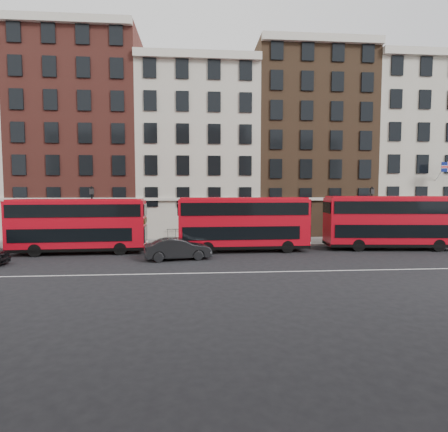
{
  "coord_description": "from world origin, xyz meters",
  "views": [
    {
      "loc": [
        -0.25,
        -23.04,
        4.97
      ],
      "look_at": [
        1.96,
        5.0,
        3.0
      ],
      "focal_mm": 28.0,
      "sensor_mm": 36.0,
      "label": 1
    }
  ],
  "objects": [
    {
      "name": "iron_railings",
      "position": [
        0.0,
        12.7,
        0.65
      ],
      "size": [
        6.6,
        0.06,
        1.0
      ],
      "primitive_type": null,
      "color": "black",
      "rests_on": "pavement"
    },
    {
      "name": "lamp_post_right",
      "position": [
        16.56,
        9.28,
        3.08
      ],
      "size": [
        0.44,
        0.44,
        5.33
      ],
      "color": "black",
      "rests_on": "pavement"
    },
    {
      "name": "road_centre_line",
      "position": [
        0.0,
        -2.0,
        0.01
      ],
      "size": [
        70.0,
        0.12,
        0.01
      ],
      "primitive_type": "cube",
      "color": "white",
      "rests_on": "ground"
    },
    {
      "name": "building_terrace",
      "position": [
        -0.31,
        17.88,
        10.24
      ],
      "size": [
        64.0,
        11.95,
        22.0
      ],
      "color": "#B5AD9D",
      "rests_on": "ground"
    },
    {
      "name": "kerb",
      "position": [
        0.0,
        8.0,
        0.08
      ],
      "size": [
        80.0,
        0.3,
        0.16
      ],
      "primitive_type": "cube",
      "color": "gray",
      "rests_on": "ground"
    },
    {
      "name": "car_front",
      "position": [
        -1.62,
        2.45,
        0.79
      ],
      "size": [
        5.05,
        2.52,
        1.59
      ],
      "primitive_type": "imported",
      "rotation": [
        0.0,
        0.0,
        1.75
      ],
      "color": "black",
      "rests_on": "ground"
    },
    {
      "name": "bus_c",
      "position": [
        3.59,
        5.56,
        2.41
      ],
      "size": [
        10.75,
        2.79,
        4.49
      ],
      "rotation": [
        0.0,
        0.0,
        0.02
      ],
      "color": "#B50917",
      "rests_on": "ground"
    },
    {
      "name": "bus_b",
      "position": [
        -9.67,
        5.56,
        2.35
      ],
      "size": [
        10.53,
        3.0,
        4.38
      ],
      "rotation": [
        0.0,
        0.0,
        0.05
      ],
      "color": "#B50917",
      "rests_on": "ground"
    },
    {
      "name": "bus_d",
      "position": [
        16.29,
        5.56,
        2.46
      ],
      "size": [
        11.11,
        3.6,
        4.59
      ],
      "rotation": [
        0.0,
        0.0,
        -0.09
      ],
      "color": "#B50917",
      "rests_on": "ground"
    },
    {
      "name": "ground",
      "position": [
        0.0,
        0.0,
        0.0
      ],
      "size": [
        120.0,
        120.0,
        0.0
      ],
      "primitive_type": "plane",
      "color": "black",
      "rests_on": "ground"
    },
    {
      "name": "pavement",
      "position": [
        0.0,
        10.5,
        0.07
      ],
      "size": [
        80.0,
        5.0,
        0.15
      ],
      "primitive_type": "cube",
      "color": "gray",
      "rests_on": "ground"
    },
    {
      "name": "lamp_post_left",
      "position": [
        -9.67,
        9.3,
        3.08
      ],
      "size": [
        0.44,
        0.44,
        5.33
      ],
      "color": "black",
      "rests_on": "pavement"
    }
  ]
}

